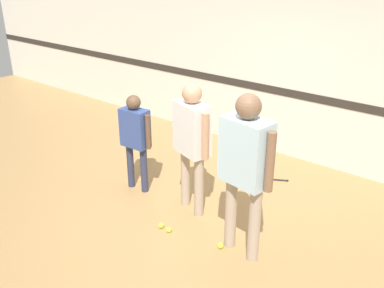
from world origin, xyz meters
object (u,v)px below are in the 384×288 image
object	(u,v)px
person_student_right	(246,160)
tennis_ball_stray_left	(220,246)
person_instructor	(192,135)
person_student_left	(135,133)
racket_spare_on_floor	(264,179)
tennis_ball_near_instructor	(161,225)
tennis_ball_by_spare_racket	(265,177)
tennis_ball_stray_right	(169,230)

from	to	relation	value
person_student_right	tennis_ball_stray_left	bearing A→B (deg)	32.85
person_instructor	person_student_left	world-z (taller)	person_instructor
racket_spare_on_floor	tennis_ball_near_instructor	bearing A→B (deg)	-129.68
racket_spare_on_floor	person_student_right	bearing A→B (deg)	-97.55
person_instructor	person_student_right	size ratio (longest dim) A/B	0.92
person_student_left	tennis_ball_stray_left	size ratio (longest dim) A/B	20.21
person_student_left	tennis_ball_near_instructor	bearing A→B (deg)	-33.19
person_student_left	person_student_right	bearing A→B (deg)	-12.47
tennis_ball_near_instructor	tennis_ball_by_spare_racket	distance (m)	1.86
tennis_ball_stray_left	tennis_ball_stray_right	distance (m)	0.65
tennis_ball_by_spare_racket	tennis_ball_stray_right	world-z (taller)	same
person_instructor	tennis_ball_near_instructor	distance (m)	1.12
person_instructor	person_student_right	bearing A→B (deg)	-2.12
person_student_right	racket_spare_on_floor	world-z (taller)	person_student_right
tennis_ball_stray_right	tennis_ball_near_instructor	bearing A→B (deg)	177.23
person_instructor	tennis_ball_stray_left	world-z (taller)	person_instructor
tennis_ball_stray_left	tennis_ball_by_spare_racket	bearing A→B (deg)	104.18
person_student_right	tennis_ball_by_spare_racket	world-z (taller)	person_student_right
person_student_left	racket_spare_on_floor	bearing A→B (deg)	43.13
person_student_right	person_student_left	bearing A→B (deg)	0.04
person_instructor	person_student_left	distance (m)	0.92
racket_spare_on_floor	tennis_ball_stray_right	world-z (taller)	tennis_ball_stray_right
person_student_right	person_instructor	bearing A→B (deg)	-10.84
person_instructor	tennis_ball_by_spare_racket	world-z (taller)	person_instructor
racket_spare_on_floor	tennis_ball_by_spare_racket	distance (m)	0.03
person_student_left	tennis_ball_near_instructor	world-z (taller)	person_student_left
person_student_left	racket_spare_on_floor	world-z (taller)	person_student_left
person_student_right	tennis_ball_stray_right	distance (m)	1.37
person_instructor	racket_spare_on_floor	xyz separation A→B (m)	(0.32, 1.26, -1.00)
tennis_ball_stray_left	person_instructor	bearing A→B (deg)	150.14
tennis_ball_near_instructor	tennis_ball_stray_left	xyz separation A→B (m)	(0.76, 0.12, 0.00)
person_student_right	tennis_ball_stray_right	size ratio (longest dim) A/B	26.90
person_student_left	tennis_ball_stray_right	bearing A→B (deg)	-30.27
tennis_ball_stray_right	racket_spare_on_floor	bearing A→B (deg)	83.14
tennis_ball_by_spare_racket	tennis_ball_stray_left	world-z (taller)	same
tennis_ball_near_instructor	tennis_ball_stray_right	world-z (taller)	same
tennis_ball_by_spare_racket	tennis_ball_stray_right	bearing A→B (deg)	-96.42
person_student_right	tennis_ball_stray_right	world-z (taller)	person_student_right
person_instructor	tennis_ball_near_instructor	world-z (taller)	person_instructor
racket_spare_on_floor	tennis_ball_stray_left	bearing A→B (deg)	-104.87
tennis_ball_near_instructor	person_student_right	bearing A→B (deg)	12.49
tennis_ball_stray_left	tennis_ball_stray_right	bearing A→B (deg)	-168.49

